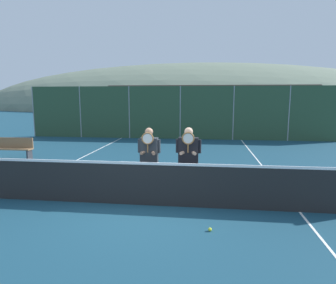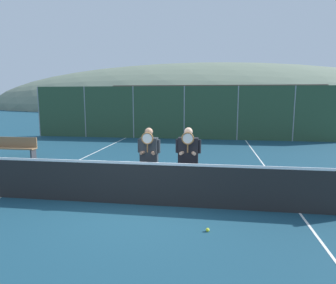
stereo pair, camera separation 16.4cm
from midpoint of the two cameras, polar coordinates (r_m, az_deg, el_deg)
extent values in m
plane|color=navy|center=(7.00, -4.77, -11.80)|extent=(120.00, 120.00, 0.00)
ellipsoid|color=slate|center=(66.11, 7.16, 6.49)|extent=(94.67, 52.60, 18.41)
cube|color=beige|center=(24.60, 9.01, 6.25)|extent=(14.58, 5.00, 2.90)
cube|color=brown|center=(24.59, 9.10, 10.04)|extent=(15.08, 5.50, 0.36)
cylinder|color=gray|center=(20.17, -23.16, 5.34)|extent=(0.06, 0.06, 3.03)
cylinder|color=gray|center=(18.78, -15.29, 5.53)|extent=(0.06, 0.06, 3.03)
cylinder|color=gray|center=(17.79, -6.35, 5.63)|extent=(0.06, 0.06, 3.03)
cylinder|color=gray|center=(17.27, 3.38, 5.58)|extent=(0.06, 0.06, 3.03)
cylinder|color=gray|center=(17.26, 13.40, 5.35)|extent=(0.06, 0.06, 3.03)
cylinder|color=gray|center=(17.78, 23.13, 4.99)|extent=(0.06, 0.06, 3.03)
cube|color=#2D4C33|center=(17.27, 3.38, 5.58)|extent=(18.02, 0.02, 3.03)
cube|color=black|center=(6.85, -4.82, -8.09)|extent=(9.18, 0.02, 0.95)
cube|color=white|center=(6.73, -4.88, -4.04)|extent=(9.18, 0.03, 0.06)
cube|color=white|center=(10.91, -19.19, -4.75)|extent=(0.05, 16.00, 0.01)
cube|color=white|center=(9.89, 19.69, -6.14)|extent=(0.05, 16.00, 0.01)
cylinder|color=#56565B|center=(7.36, -3.82, -7.40)|extent=(0.13, 0.13, 0.82)
cylinder|color=#56565B|center=(7.31, -2.05, -7.49)|extent=(0.13, 0.13, 0.82)
cube|color=#282D33|center=(7.16, -2.98, -1.77)|extent=(0.42, 0.22, 0.65)
sphere|color=#997056|center=(7.09, -3.01, 1.95)|extent=(0.19, 0.19, 0.19)
cylinder|color=#282D33|center=(7.19, -4.81, -0.73)|extent=(0.08, 0.08, 0.32)
cylinder|color=#282D33|center=(7.10, -1.15, -0.82)|extent=(0.08, 0.08, 0.32)
cylinder|color=#997056|center=(7.10, -3.95, -1.98)|extent=(0.16, 0.27, 0.08)
cylinder|color=#997056|center=(7.06, -2.30, -2.03)|extent=(0.16, 0.27, 0.08)
cylinder|color=#936033|center=(6.97, -3.28, -1.17)|extent=(0.03, 0.03, 0.20)
torus|color=#936033|center=(6.94, -3.30, 0.69)|extent=(0.29, 0.03, 0.29)
cylinder|color=silver|center=(6.94, -3.30, 0.69)|extent=(0.24, 0.00, 0.24)
cylinder|color=white|center=(7.26, 3.44, -7.58)|extent=(0.13, 0.13, 0.83)
cylinder|color=white|center=(7.25, 5.48, -7.64)|extent=(0.13, 0.13, 0.83)
cube|color=black|center=(7.08, 4.53, -1.82)|extent=(0.47, 0.22, 0.66)
sphere|color=tan|center=(7.01, 4.58, 1.97)|extent=(0.20, 0.20, 0.20)
cylinder|color=black|center=(7.08, 2.45, -0.75)|extent=(0.08, 0.08, 0.32)
cylinder|color=black|center=(7.05, 6.65, -0.85)|extent=(0.08, 0.08, 0.32)
cylinder|color=tan|center=(7.01, 3.53, -2.03)|extent=(0.16, 0.27, 0.08)
cylinder|color=tan|center=(6.99, 5.44, -2.08)|extent=(0.16, 0.27, 0.08)
cylinder|color=#936033|center=(6.89, 4.44, -1.21)|extent=(0.03, 0.03, 0.20)
torus|color=#936033|center=(6.85, 4.46, 0.68)|extent=(0.29, 0.03, 0.29)
cylinder|color=silver|center=(6.85, 4.46, 0.68)|extent=(0.24, 0.00, 0.24)
cube|color=navy|center=(20.82, -7.70, 3.85)|extent=(4.18, 1.87, 0.84)
cube|color=#2D3842|center=(20.78, -7.75, 5.95)|extent=(2.30, 1.72, 0.69)
cylinder|color=black|center=(19.60, -4.63, 2.36)|extent=(0.60, 0.16, 0.60)
cylinder|color=black|center=(21.46, -3.48, 2.92)|extent=(0.60, 0.16, 0.60)
cylinder|color=black|center=(20.39, -12.10, 2.44)|extent=(0.60, 0.16, 0.60)
cylinder|color=black|center=(22.18, -10.38, 2.98)|extent=(0.60, 0.16, 0.60)
cube|color=black|center=(19.99, 5.32, 3.58)|extent=(4.27, 1.71, 0.76)
cube|color=#2D3842|center=(19.94, 5.34, 5.56)|extent=(2.35, 1.57, 0.62)
cylinder|color=black|center=(19.13, 9.31, 2.12)|extent=(0.60, 0.16, 0.60)
cylinder|color=black|center=(20.87, 9.25, 2.66)|extent=(0.60, 0.16, 0.60)
cylinder|color=black|center=(19.29, 1.03, 2.29)|extent=(0.60, 0.16, 0.60)
cylinder|color=black|center=(21.02, 1.65, 2.81)|extent=(0.60, 0.16, 0.60)
cube|color=silver|center=(20.60, 18.46, 3.30)|extent=(4.13, 1.75, 0.75)
cube|color=#2D3842|center=(20.55, 18.56, 5.20)|extent=(2.27, 1.61, 0.62)
cylinder|color=black|center=(20.05, 22.63, 1.86)|extent=(0.60, 0.16, 0.60)
cylinder|color=black|center=(21.78, 21.50, 2.42)|extent=(0.60, 0.16, 0.60)
cylinder|color=black|center=(19.56, 14.98, 2.08)|extent=(0.60, 0.16, 0.60)
cylinder|color=black|center=(21.33, 14.45, 2.63)|extent=(0.60, 0.16, 0.60)
cylinder|color=black|center=(20.54, 27.80, 1.68)|extent=(0.60, 0.16, 0.60)
cylinder|color=black|center=(22.22, 26.30, 2.24)|extent=(0.60, 0.16, 0.60)
cube|color=olive|center=(13.22, -26.99, -1.07)|extent=(1.79, 0.36, 0.05)
cube|color=olive|center=(13.32, -26.66, 0.00)|extent=(1.79, 0.04, 0.40)
cube|color=#333338|center=(12.81, -23.94, -2.18)|extent=(0.06, 0.32, 0.40)
sphere|color=#CCDB33|center=(5.75, 8.40, -16.22)|extent=(0.07, 0.07, 0.07)
camera|label=1|loc=(0.08, -89.36, 0.10)|focal=32.00mm
camera|label=2|loc=(0.08, 90.64, -0.10)|focal=32.00mm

